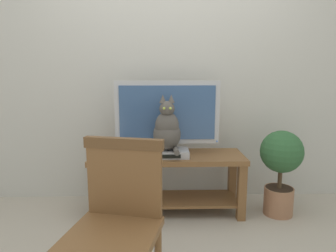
{
  "coord_description": "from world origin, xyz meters",
  "views": [
    {
      "loc": [
        -0.07,
        -2.06,
        1.25
      ],
      "look_at": [
        0.0,
        0.48,
        0.8
      ],
      "focal_mm": 32.55,
      "sensor_mm": 36.0,
      "label": 1
    }
  ],
  "objects_px": {
    "tv": "(168,115)",
    "book_stack": "(108,151)",
    "cat": "(167,130)",
    "media_box": "(167,153)",
    "wooden_chair": "(117,214)",
    "potted_plant": "(281,164)",
    "tv_stand": "(168,173)"
  },
  "relations": [
    {
      "from": "tv",
      "to": "cat",
      "type": "xyz_separation_m",
      "value": [
        -0.01,
        -0.13,
        -0.11
      ]
    },
    {
      "from": "book_stack",
      "to": "potted_plant",
      "type": "height_order",
      "value": "potted_plant"
    },
    {
      "from": "media_box",
      "to": "cat",
      "type": "height_order",
      "value": "cat"
    },
    {
      "from": "media_box",
      "to": "cat",
      "type": "distance_m",
      "value": 0.21
    },
    {
      "from": "wooden_chair",
      "to": "potted_plant",
      "type": "height_order",
      "value": "wooden_chair"
    },
    {
      "from": "tv_stand",
      "to": "wooden_chair",
      "type": "xyz_separation_m",
      "value": [
        -0.29,
        -1.12,
        0.16
      ]
    },
    {
      "from": "wooden_chair",
      "to": "media_box",
      "type": "bearing_deg",
      "value": 75.14
    },
    {
      "from": "media_box",
      "to": "wooden_chair",
      "type": "height_order",
      "value": "wooden_chair"
    },
    {
      "from": "cat",
      "to": "potted_plant",
      "type": "bearing_deg",
      "value": -0.15
    },
    {
      "from": "cat",
      "to": "wooden_chair",
      "type": "height_order",
      "value": "cat"
    },
    {
      "from": "tv",
      "to": "media_box",
      "type": "bearing_deg",
      "value": -94.95
    },
    {
      "from": "tv_stand",
      "to": "potted_plant",
      "type": "height_order",
      "value": "potted_plant"
    },
    {
      "from": "tv",
      "to": "book_stack",
      "type": "height_order",
      "value": "tv"
    },
    {
      "from": "potted_plant",
      "to": "book_stack",
      "type": "bearing_deg",
      "value": 178.57
    },
    {
      "from": "wooden_chair",
      "to": "cat",
      "type": "bearing_deg",
      "value": 74.88
    },
    {
      "from": "book_stack",
      "to": "tv_stand",
      "type": "bearing_deg",
      "value": 3.88
    },
    {
      "from": "potted_plant",
      "to": "media_box",
      "type": "bearing_deg",
      "value": 178.98
    },
    {
      "from": "tv",
      "to": "potted_plant",
      "type": "distance_m",
      "value": 1.08
    },
    {
      "from": "book_stack",
      "to": "wooden_chair",
      "type": "bearing_deg",
      "value": -78.16
    },
    {
      "from": "potted_plant",
      "to": "tv",
      "type": "bearing_deg",
      "value": 172.61
    },
    {
      "from": "tv",
      "to": "tv_stand",
      "type": "bearing_deg",
      "value": -90.03
    },
    {
      "from": "tv",
      "to": "book_stack",
      "type": "relative_size",
      "value": 4.36
    },
    {
      "from": "tv",
      "to": "media_box",
      "type": "relative_size",
      "value": 2.45
    },
    {
      "from": "tv",
      "to": "book_stack",
      "type": "distance_m",
      "value": 0.61
    },
    {
      "from": "media_box",
      "to": "wooden_chair",
      "type": "xyz_separation_m",
      "value": [
        -0.28,
        -1.06,
        -0.04
      ]
    },
    {
      "from": "cat",
      "to": "book_stack",
      "type": "bearing_deg",
      "value": 176.08
    },
    {
      "from": "book_stack",
      "to": "potted_plant",
      "type": "xyz_separation_m",
      "value": [
        1.5,
        -0.04,
        -0.12
      ]
    },
    {
      "from": "tv_stand",
      "to": "cat",
      "type": "xyz_separation_m",
      "value": [
        -0.01,
        -0.07,
        0.41
      ]
    },
    {
      "from": "media_box",
      "to": "potted_plant",
      "type": "distance_m",
      "value": 1.0
    },
    {
      "from": "tv_stand",
      "to": "tv",
      "type": "distance_m",
      "value": 0.52
    },
    {
      "from": "media_box",
      "to": "cat",
      "type": "bearing_deg",
      "value": -85.99
    },
    {
      "from": "wooden_chair",
      "to": "potted_plant",
      "type": "distance_m",
      "value": 1.65
    }
  ]
}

